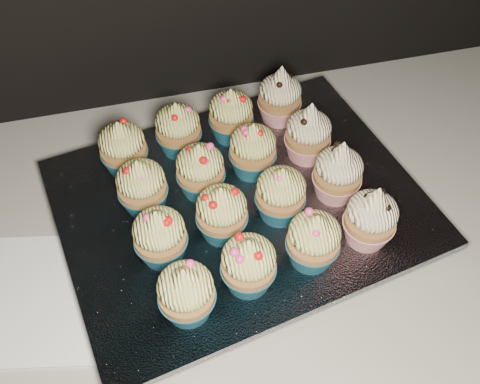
{
  "coord_description": "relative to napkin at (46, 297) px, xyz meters",
  "views": [
    {
      "loc": [
        -0.28,
        1.31,
        1.48
      ],
      "look_at": [
        -0.18,
        1.73,
        0.95
      ],
      "focal_mm": 40.0,
      "sensor_mm": 36.0,
      "label": 1
    }
  ],
  "objects": [
    {
      "name": "cabinet",
      "position": [
        0.43,
        0.03,
        -0.47
      ],
      "size": [
        2.4,
        0.6,
        0.86
      ],
      "primitive_type": "cube",
      "color": "black",
      "rests_on": "ground"
    },
    {
      "name": "cupcake_1",
      "position": [
        0.24,
        -0.06,
        0.07
      ],
      "size": [
        0.06,
        0.06,
        0.08
      ],
      "color": "#17566D",
      "rests_on": "foil_lining"
    },
    {
      "name": "foil_lining",
      "position": [
        0.26,
        0.06,
        0.03
      ],
      "size": [
        0.51,
        0.43,
        0.01
      ],
      "primitive_type": "cube",
      "rotation": [
        0.0,
        0.0,
        0.18
      ],
      "color": "silver",
      "rests_on": "baking_tray"
    },
    {
      "name": "cupcake_0",
      "position": [
        0.16,
        -0.07,
        0.07
      ],
      "size": [
        0.06,
        0.06,
        0.08
      ],
      "color": "#17566D",
      "rests_on": "foil_lining"
    },
    {
      "name": "cupcake_10",
      "position": [
        0.29,
        0.11,
        0.07
      ],
      "size": [
        0.06,
        0.06,
        0.08
      ],
      "color": "#17566D",
      "rests_on": "foil_lining"
    },
    {
      "name": "napkin",
      "position": [
        0.0,
        0.0,
        0.0
      ],
      "size": [
        0.21,
        0.21,
        0.0
      ],
      "primitive_type": "cube",
      "rotation": [
        0.0,
        0.0,
        -0.2
      ],
      "color": "white",
      "rests_on": "worktop"
    },
    {
      "name": "cupcake_5",
      "position": [
        0.22,
        0.02,
        0.07
      ],
      "size": [
        0.06,
        0.06,
        0.08
      ],
      "color": "#17566D",
      "rests_on": "foil_lining"
    },
    {
      "name": "cupcake_9",
      "position": [
        0.21,
        0.09,
        0.07
      ],
      "size": [
        0.06,
        0.06,
        0.08
      ],
      "color": "#17566D",
      "rests_on": "foil_lining"
    },
    {
      "name": "cupcake_3",
      "position": [
        0.39,
        -0.03,
        0.07
      ],
      "size": [
        0.06,
        0.06,
        0.1
      ],
      "color": "red",
      "rests_on": "foil_lining"
    },
    {
      "name": "cupcake_13",
      "position": [
        0.2,
        0.17,
        0.07
      ],
      "size": [
        0.06,
        0.06,
        0.08
      ],
      "color": "#17566D",
      "rests_on": "foil_lining"
    },
    {
      "name": "cupcake_6",
      "position": [
        0.3,
        0.03,
        0.07
      ],
      "size": [
        0.06,
        0.06,
        0.08
      ],
      "color": "#17566D",
      "rests_on": "foil_lining"
    },
    {
      "name": "cupcake_7",
      "position": [
        0.38,
        0.05,
        0.07
      ],
      "size": [
        0.06,
        0.06,
        0.1
      ],
      "color": "red",
      "rests_on": "foil_lining"
    },
    {
      "name": "cupcake_14",
      "position": [
        0.27,
        0.18,
        0.07
      ],
      "size": [
        0.06,
        0.06,
        0.08
      ],
      "color": "#17566D",
      "rests_on": "foil_lining"
    },
    {
      "name": "cupcake_12",
      "position": [
        0.12,
        0.16,
        0.07
      ],
      "size": [
        0.06,
        0.06,
        0.08
      ],
      "color": "#17566D",
      "rests_on": "foil_lining"
    },
    {
      "name": "cupcake_11",
      "position": [
        0.36,
        0.12,
        0.07
      ],
      "size": [
        0.06,
        0.06,
        0.1
      ],
      "color": "red",
      "rests_on": "foil_lining"
    },
    {
      "name": "baking_tray",
      "position": [
        0.26,
        0.06,
        0.01
      ],
      "size": [
        0.47,
        0.39,
        0.02
      ],
      "primitive_type": "cube",
      "rotation": [
        0.0,
        0.0,
        0.18
      ],
      "color": "black",
      "rests_on": "worktop"
    },
    {
      "name": "cupcake_8",
      "position": [
        0.14,
        0.08,
        0.07
      ],
      "size": [
        0.06,
        0.06,
        0.08
      ],
      "color": "#17566D",
      "rests_on": "foil_lining"
    },
    {
      "name": "cupcake_4",
      "position": [
        0.15,
        0.0,
        0.07
      ],
      "size": [
        0.06,
        0.06,
        0.08
      ],
      "color": "#17566D",
      "rests_on": "foil_lining"
    },
    {
      "name": "cupcake_2",
      "position": [
        0.32,
        -0.04,
        0.07
      ],
      "size": [
        0.06,
        0.06,
        0.08
      ],
      "color": "#17566D",
      "rests_on": "foil_lining"
    },
    {
      "name": "worktop",
      "position": [
        0.43,
        0.03,
        -0.02
      ],
      "size": [
        2.44,
        0.64,
        0.04
      ],
      "primitive_type": "cube",
      "color": "beige",
      "rests_on": "cabinet"
    },
    {
      "name": "cupcake_15",
      "position": [
        0.35,
        0.2,
        0.07
      ],
      "size": [
        0.06,
        0.06,
        0.1
      ],
      "color": "red",
      "rests_on": "foil_lining"
    }
  ]
}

